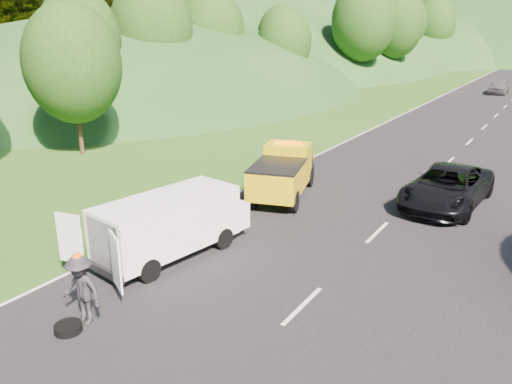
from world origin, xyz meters
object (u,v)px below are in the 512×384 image
Objects in this scene: woman at (176,234)px; suitcase at (169,213)px; passing_suv at (445,206)px; worker at (85,323)px; child at (180,239)px; spare_tire at (69,332)px; tow_truck at (283,172)px; white_van at (172,222)px.

woman is 1.43m from suitcase.
woman is at bearing -128.60° from passing_suv.
worker reaches higher than passing_suv.
child is at bearing -123.75° from woman.
spare_tire is at bearing -164.48° from woman.
tow_truck is at bearing 65.44° from suitcase.
child is at bearing 100.11° from worker.
passing_suv is at bearing 5.11° from tow_truck.
spare_tire is (2.90, -6.98, -0.32)m from suitcase.
white_van is 1.80m from child.
woman is at bearing -117.93° from tow_truck.
suitcase is at bearing 142.84° from white_van.
suitcase is (-1.09, 0.87, 0.32)m from woman.
white_van is 3.27m from suitcase.
woman is at bearing 137.01° from white_van.
passing_suv is (6.41, 2.54, -1.12)m from tow_truck.
woman is 2.05× the size of child.
tow_truck is 8.37× the size of spare_tire.
tow_truck reaches higher than child.
worker is 2.73× the size of spare_tire.
worker is (0.65, -11.44, -1.12)m from tow_truck.
passing_suv is at bearing -43.17° from woman.
tow_truck is 11.52m from worker.
woman reaches higher than passing_suv.
worker is at bearing 88.55° from spare_tire.
spare_tire is at bearing -53.14° from child.
tow_truck is 0.96× the size of passing_suv.
white_van reaches higher than woman.
suitcase is 11.47m from passing_suv.
white_van is 1.04× the size of passing_suv.
tow_truck reaches higher than spare_tire.
tow_truck is 3.06× the size of worker.
child is 5.57m from worker.
woman is 5.91m from worker.
spare_tire is at bearing -108.16° from passing_suv.
white_van is (-0.07, -7.23, 0.05)m from tow_truck.
worker reaches higher than spare_tire.
worker is 2.90× the size of suitcase.
suitcase is 7.57m from spare_tire.
tow_truck is at bearing 88.30° from worker.
passing_suv is (7.58, 8.37, 0.00)m from woman.
woman reaches higher than suitcase.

